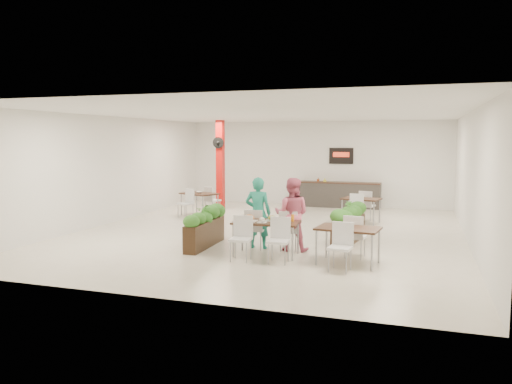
{
  "coord_description": "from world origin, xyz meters",
  "views": [
    {
      "loc": [
        3.88,
        -12.8,
        2.5
      ],
      "look_at": [
        -0.34,
        -0.12,
        1.1
      ],
      "focal_mm": 35.0,
      "sensor_mm": 36.0,
      "label": 1
    }
  ],
  "objects_px": {
    "service_counter": "(339,194)",
    "planter_right": "(349,223)",
    "side_table_b": "(361,202)",
    "red_column": "(220,164)",
    "diner_man": "(258,213)",
    "side_table_a": "(199,197)",
    "side_table_c": "(348,233)",
    "main_table": "(266,227)",
    "diner_woman": "(292,214)",
    "planter_left": "(205,225)"
  },
  "relations": [
    {
      "from": "red_column",
      "to": "main_table",
      "type": "distance_m",
      "value": 7.51
    },
    {
      "from": "side_table_a",
      "to": "side_table_b",
      "type": "relative_size",
      "value": 0.99
    },
    {
      "from": "diner_man",
      "to": "side_table_b",
      "type": "xyz_separation_m",
      "value": [
        1.85,
        4.33,
        -0.21
      ]
    },
    {
      "from": "service_counter",
      "to": "main_table",
      "type": "distance_m",
      "value": 8.31
    },
    {
      "from": "diner_man",
      "to": "planter_left",
      "type": "bearing_deg",
      "value": 7.31
    },
    {
      "from": "red_column",
      "to": "diner_woman",
      "type": "relative_size",
      "value": 1.93
    },
    {
      "from": "service_counter",
      "to": "diner_woman",
      "type": "relative_size",
      "value": 1.81
    },
    {
      "from": "diner_woman",
      "to": "side_table_b",
      "type": "xyz_separation_m",
      "value": [
        1.05,
        4.33,
        -0.21
      ]
    },
    {
      "from": "red_column",
      "to": "diner_woman",
      "type": "xyz_separation_m",
      "value": [
        4.13,
        -5.79,
        -0.81
      ]
    },
    {
      "from": "diner_man",
      "to": "side_table_b",
      "type": "relative_size",
      "value": 0.99
    },
    {
      "from": "main_table",
      "to": "planter_right",
      "type": "bearing_deg",
      "value": 50.78
    },
    {
      "from": "planter_left",
      "to": "main_table",
      "type": "bearing_deg",
      "value": -14.24
    },
    {
      "from": "red_column",
      "to": "service_counter",
      "type": "relative_size",
      "value": 1.07
    },
    {
      "from": "service_counter",
      "to": "main_table",
      "type": "relative_size",
      "value": 1.77
    },
    {
      "from": "main_table",
      "to": "side_table_b",
      "type": "relative_size",
      "value": 1.02
    },
    {
      "from": "planter_left",
      "to": "side_table_c",
      "type": "height_order",
      "value": "planter_left"
    },
    {
      "from": "diner_man",
      "to": "side_table_c",
      "type": "relative_size",
      "value": 1.0
    },
    {
      "from": "main_table",
      "to": "diner_woman",
      "type": "relative_size",
      "value": 1.02
    },
    {
      "from": "service_counter",
      "to": "planter_right",
      "type": "xyz_separation_m",
      "value": [
        1.25,
        -6.44,
        0.01
      ]
    },
    {
      "from": "service_counter",
      "to": "side_table_a",
      "type": "xyz_separation_m",
      "value": [
        -4.07,
        -3.51,
        0.14
      ]
    },
    {
      "from": "side_table_a",
      "to": "side_table_b",
      "type": "distance_m",
      "value": 5.25
    },
    {
      "from": "main_table",
      "to": "red_column",
      "type": "bearing_deg",
      "value": 120.0
    },
    {
      "from": "planter_left",
      "to": "side_table_b",
      "type": "height_order",
      "value": "planter_left"
    },
    {
      "from": "side_table_b",
      "to": "main_table",
      "type": "bearing_deg",
      "value": -94.72
    },
    {
      "from": "red_column",
      "to": "side_table_a",
      "type": "height_order",
      "value": "red_column"
    },
    {
      "from": "diner_woman",
      "to": "planter_right",
      "type": "bearing_deg",
      "value": -136.38
    },
    {
      "from": "red_column",
      "to": "side_table_b",
      "type": "bearing_deg",
      "value": -15.71
    },
    {
      "from": "diner_man",
      "to": "planter_right",
      "type": "relative_size",
      "value": 0.85
    },
    {
      "from": "planter_left",
      "to": "side_table_c",
      "type": "xyz_separation_m",
      "value": [
        3.43,
        -0.61,
        0.12
      ]
    },
    {
      "from": "side_table_b",
      "to": "red_column",
      "type": "bearing_deg",
      "value": 175.87
    },
    {
      "from": "diner_woman",
      "to": "side_table_b",
      "type": "relative_size",
      "value": 0.99
    },
    {
      "from": "side_table_a",
      "to": "side_table_c",
      "type": "distance_m",
      "value": 7.5
    },
    {
      "from": "diner_man",
      "to": "side_table_c",
      "type": "bearing_deg",
      "value": 154.98
    },
    {
      "from": "diner_man",
      "to": "side_table_c",
      "type": "height_order",
      "value": "diner_man"
    },
    {
      "from": "main_table",
      "to": "side_table_a",
      "type": "bearing_deg",
      "value": 128.34
    },
    {
      "from": "diner_man",
      "to": "diner_woman",
      "type": "xyz_separation_m",
      "value": [
        0.8,
        0.0,
        0.0
      ]
    },
    {
      "from": "diner_woman",
      "to": "side_table_a",
      "type": "bearing_deg",
      "value": -48.34
    },
    {
      "from": "red_column",
      "to": "side_table_a",
      "type": "xyz_separation_m",
      "value": [
        -0.07,
        -1.65,
        -1.01
      ]
    },
    {
      "from": "diner_man",
      "to": "diner_woman",
      "type": "relative_size",
      "value": 1.0
    },
    {
      "from": "diner_woman",
      "to": "planter_right",
      "type": "xyz_separation_m",
      "value": [
        1.12,
        1.21,
        -0.33
      ]
    },
    {
      "from": "diner_woman",
      "to": "planter_left",
      "type": "bearing_deg",
      "value": 3.01
    },
    {
      "from": "service_counter",
      "to": "diner_woman",
      "type": "bearing_deg",
      "value": -89.02
    },
    {
      "from": "diner_man",
      "to": "red_column",
      "type": "bearing_deg",
      "value": -63.85
    },
    {
      "from": "main_table",
      "to": "diner_woman",
      "type": "distance_m",
      "value": 0.8
    },
    {
      "from": "planter_right",
      "to": "planter_left",
      "type": "bearing_deg",
      "value": -155.23
    },
    {
      "from": "planter_right",
      "to": "main_table",
      "type": "bearing_deg",
      "value": -129.22
    },
    {
      "from": "service_counter",
      "to": "side_table_a",
      "type": "relative_size",
      "value": 1.82
    },
    {
      "from": "planter_right",
      "to": "red_column",
      "type": "bearing_deg",
      "value": 138.91
    },
    {
      "from": "main_table",
      "to": "side_table_b",
      "type": "bearing_deg",
      "value": 73.7
    },
    {
      "from": "main_table",
      "to": "planter_left",
      "type": "relative_size",
      "value": 0.88
    }
  ]
}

